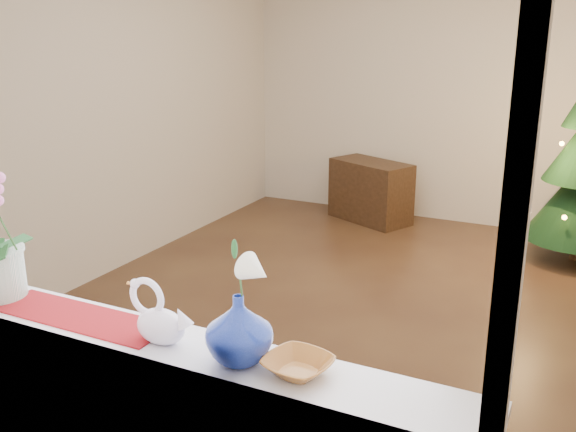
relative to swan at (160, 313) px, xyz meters
name	(u,v)px	position (x,y,z in m)	size (l,w,h in m)	color
ground	(380,315)	(0.00, 2.39, -1.02)	(5.00, 5.00, 0.00)	#372016
wall_back	(468,88)	(0.00, 4.89, 0.33)	(4.50, 0.10, 2.70)	beige
wall_front	(131,228)	(0.00, -0.11, 0.33)	(4.50, 0.10, 2.70)	beige
wall_left	(113,103)	(-2.25, 2.39, 0.33)	(0.10, 5.00, 2.70)	beige
windowsill	(166,345)	(0.00, 0.02, -0.12)	(2.20, 0.26, 0.04)	white
window_frame	(130,110)	(0.00, -0.08, 0.68)	(2.22, 0.06, 1.60)	white
runner	(80,317)	(-0.38, 0.02, -0.10)	(0.70, 0.20, 0.01)	maroon
swan	(160,313)	(0.00, 0.00, 0.00)	(0.24, 0.11, 0.21)	white
blue_vase	(239,324)	(0.30, 0.01, 0.02)	(0.24, 0.24, 0.26)	navy
lily	(237,256)	(0.30, 0.01, 0.25)	(0.14, 0.08, 0.19)	white
paperweight	(239,351)	(0.30, 0.00, -0.07)	(0.07, 0.07, 0.07)	silver
amber_dish	(298,367)	(0.49, 0.02, -0.08)	(0.17, 0.17, 0.04)	#93571F
side_table	(371,191)	(-0.83, 4.52, -0.72)	(0.82, 0.41, 0.62)	black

